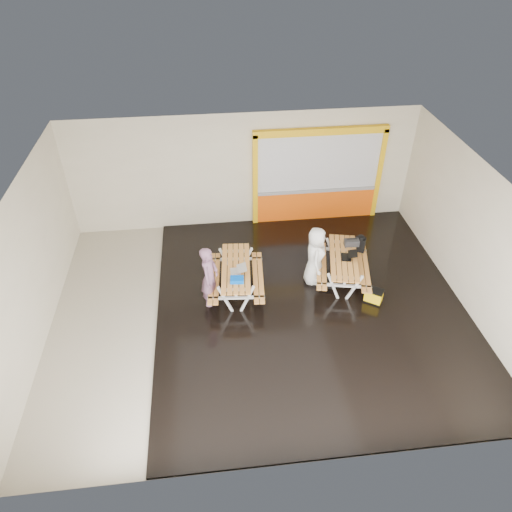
{
  "coord_description": "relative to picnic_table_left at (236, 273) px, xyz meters",
  "views": [
    {
      "loc": [
        -1.09,
        -8.38,
        8.07
      ],
      "look_at": [
        0.0,
        0.9,
        1.0
      ],
      "focal_mm": 33.16,
      "sensor_mm": 36.0,
      "label": 1
    }
  ],
  "objects": [
    {
      "name": "dark_case",
      "position": [
        2.38,
        -0.07,
        -0.48
      ],
      "size": [
        0.51,
        0.45,
        0.16
      ],
      "primitive_type": "cube",
      "rotation": [
        0.0,
        0.0,
        -0.37
      ],
      "color": "black",
      "rests_on": "deck"
    },
    {
      "name": "toolbox",
      "position": [
        3.1,
        0.58,
        0.26
      ],
      "size": [
        0.39,
        0.2,
        0.22
      ],
      "color": "black",
      "rests_on": "picnic_table_right"
    },
    {
      "name": "laptop_left",
      "position": [
        0.03,
        -0.21,
        0.24
      ],
      "size": [
        0.4,
        0.36,
        0.17
      ],
      "color": "silver",
      "rests_on": "picnic_table_left"
    },
    {
      "name": "picnic_table_left",
      "position": [
        0.0,
        0.0,
        0.0
      ],
      "size": [
        1.51,
        2.1,
        0.8
      ],
      "color": "#CC8538",
      "rests_on": "deck"
    },
    {
      "name": "deck",
      "position": [
        1.77,
        -0.77,
        -0.59
      ],
      "size": [
        7.5,
        7.98,
        0.05
      ],
      "primitive_type": "cube",
      "color": "black",
      "rests_on": "room"
    },
    {
      "name": "kiosk",
      "position": [
        2.72,
        3.17,
        0.83
      ],
      "size": [
        3.88,
        0.16,
        3.0
      ],
      "color": "#FB5B0C",
      "rests_on": "room"
    },
    {
      "name": "backpack",
      "position": [
        3.39,
        0.72,
        0.11
      ],
      "size": [
        0.33,
        0.29,
        0.47
      ],
      "color": "black",
      "rests_on": "picnic_table_right"
    },
    {
      "name": "fluke_bag",
      "position": [
        3.34,
        -0.82,
        -0.38
      ],
      "size": [
        0.52,
        0.48,
        0.38
      ],
      "color": "black",
      "rests_on": "deck"
    },
    {
      "name": "laptop_right",
      "position": [
        2.88,
        0.07,
        0.23
      ],
      "size": [
        0.45,
        0.42,
        0.16
      ],
      "color": "black",
      "rests_on": "picnic_table_right"
    },
    {
      "name": "blue_pouch",
      "position": [
        -0.01,
        -0.54,
        0.23
      ],
      "size": [
        0.34,
        0.26,
        0.09
      ],
      "primitive_type": "cube",
      "rotation": [
        0.0,
        0.0,
        -0.09
      ],
      "color": "blue",
      "rests_on": "picnic_table_left"
    },
    {
      "name": "picnic_table_right",
      "position": [
        2.77,
        0.12,
        -0.01
      ],
      "size": [
        1.73,
        2.22,
        0.79
      ],
      "color": "#CC8538",
      "rests_on": "deck"
    },
    {
      "name": "room",
      "position": [
        0.52,
        -0.77,
        1.14
      ],
      "size": [
        10.02,
        8.02,
        3.52
      ],
      "color": "#BBB19E",
      "rests_on": "ground"
    },
    {
      "name": "person_left",
      "position": [
        -0.66,
        -0.36,
        0.23
      ],
      "size": [
        0.59,
        0.71,
        1.67
      ],
      "primitive_type": "imported",
      "rotation": [
        0.0,
        0.0,
        1.21
      ],
      "color": "#7D5370",
      "rests_on": "deck"
    },
    {
      "name": "person_right",
      "position": [
        2.04,
        0.17,
        0.22
      ],
      "size": [
        0.66,
        0.88,
        1.64
      ],
      "primitive_type": "imported",
      "rotation": [
        0.0,
        0.0,
        1.38
      ],
      "color": "white",
      "rests_on": "deck"
    }
  ]
}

